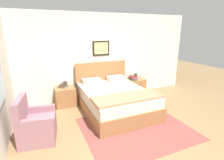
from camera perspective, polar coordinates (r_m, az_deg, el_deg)
The scene contains 12 objects.
ground_plane at distance 3.51m, azimuth 8.31°, elevation -20.95°, with size 16.00×16.00×0.00m, color olive.
wall_back at distance 5.38m, azimuth -6.67°, elevation 7.36°, with size 6.80×0.09×2.60m.
area_rug_main at distance 4.05m, azimuth 7.83°, elevation -15.36°, with size 2.28×1.92×0.01m.
bed at distance 4.70m, azimuth 0.89°, elevation -6.29°, with size 1.63×2.14×1.16m.
armchair at distance 3.82m, azimuth -23.64°, elevation -13.40°, with size 0.76×0.79×0.90m.
nightstand_near_window at distance 5.18m, azimuth -14.93°, elevation -5.34°, with size 0.55×0.46×0.53m.
nightstand_by_door at distance 5.93m, azimuth 7.76°, elevation -2.17°, with size 0.55×0.46×0.53m.
table_lamp_near_window at distance 5.01m, azimuth -15.23°, elevation 1.10°, with size 0.32×0.32×0.47m.
table_lamp_by_door at distance 5.77m, azimuth 7.76°, elevation 3.46°, with size 0.32×0.32×0.47m.
book_thick_bottom at distance 5.75m, azimuth 7.04°, elevation 0.21°, with size 0.18×0.24×0.03m.
book_hardcover_middle at distance 5.74m, azimuth 7.05°, elevation 0.54°, with size 0.18×0.29×0.03m.
book_novel_upper at distance 5.73m, azimuth 7.06°, elevation 0.86°, with size 0.18×0.27×0.03m.
Camera 1 is at (-1.54, -2.35, 2.11)m, focal length 28.00 mm.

